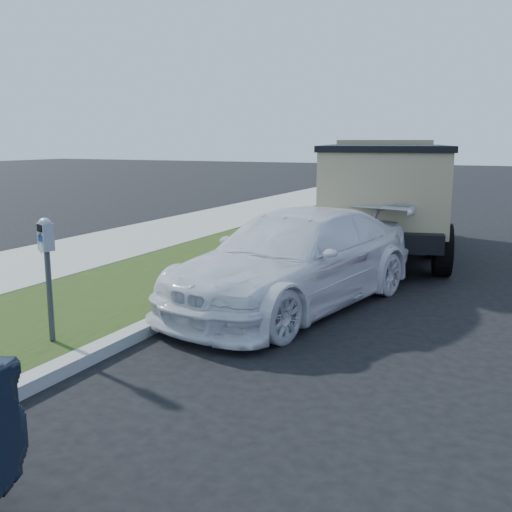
% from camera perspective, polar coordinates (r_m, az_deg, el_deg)
% --- Properties ---
extents(ground, '(120.00, 120.00, 0.00)m').
position_cam_1_polar(ground, '(6.97, 7.01, -10.48)').
color(ground, black).
rests_on(ground, ground).
extents(streetside, '(6.12, 50.00, 0.15)m').
position_cam_1_polar(streetside, '(11.41, -17.01, -2.03)').
color(streetside, gray).
rests_on(streetside, ground).
extents(parking_meter, '(0.24, 0.21, 1.50)m').
position_cam_1_polar(parking_meter, '(7.52, -19.31, 0.31)').
color(parking_meter, '#3F4247').
rests_on(parking_meter, ground).
extents(white_wagon, '(3.08, 5.39, 1.47)m').
position_cam_1_polar(white_wagon, '(9.28, 3.74, -0.26)').
color(white_wagon, white).
rests_on(white_wagon, ground).
extents(dump_truck, '(3.87, 6.88, 2.55)m').
position_cam_1_polar(dump_truck, '(14.31, 11.96, 6.30)').
color(dump_truck, black).
rests_on(dump_truck, ground).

